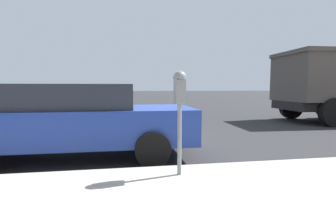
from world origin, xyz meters
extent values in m
plane|color=#2B2B2D|center=(0.00, 0.00, 0.00)|extent=(220.00, 220.00, 0.00)
cylinder|color=gray|center=(-2.65, -0.78, 0.67)|extent=(0.06, 0.06, 1.04)
cube|color=gray|center=(-2.65, -0.78, 1.35)|extent=(0.20, 0.14, 0.34)
sphere|color=gray|center=(-2.65, -0.78, 1.56)|extent=(0.19, 0.19, 0.19)
cube|color=#B21919|center=(-2.55, -0.78, 1.31)|extent=(0.01, 0.11, 0.12)
cube|color=black|center=(-2.55, -0.78, 1.43)|extent=(0.01, 0.10, 0.08)
cube|color=navy|center=(-0.87, 0.97, 0.66)|extent=(1.78, 4.71, 0.69)
cube|color=#232833|center=(-0.87, 1.16, 1.24)|extent=(1.56, 2.64, 0.47)
cylinder|color=black|center=(0.01, -0.49, 0.32)|extent=(0.22, 0.64, 0.64)
cylinder|color=black|center=(-1.76, -0.49, 0.32)|extent=(0.22, 0.64, 0.64)
cylinder|color=black|center=(0.02, 2.43, 0.32)|extent=(0.22, 0.64, 0.64)
cylinder|color=black|center=(4.49, -9.38, 0.52)|extent=(0.34, 1.05, 1.04)
cylinder|color=black|center=(4.56, -7.59, 0.52)|extent=(0.34, 1.05, 1.04)
cylinder|color=black|center=(1.99, -7.49, 0.52)|extent=(0.34, 1.05, 1.04)
camera|label=1|loc=(-6.29, 0.01, 1.41)|focal=28.00mm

